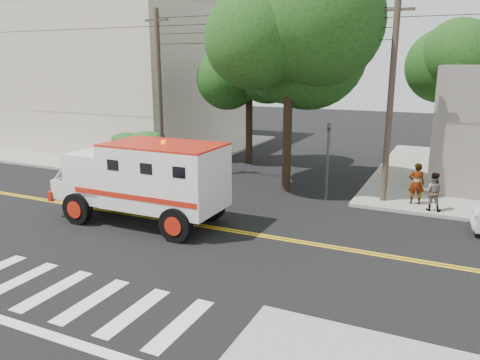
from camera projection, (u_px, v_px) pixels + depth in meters
The scene contains 14 objects.
ground at pixel (195, 225), 18.57m from camera, with size 100.00×100.00×0.00m, color black.
sidewalk_nw at pixel (132, 146), 35.96m from camera, with size 17.00×17.00×0.15m, color gray.
building_left at pixel (120, 77), 36.87m from camera, with size 16.00×14.00×10.00m, color beige.
utility_pole_left at pixel (160, 97), 25.05m from camera, with size 0.28×0.28×9.00m, color #382D23.
utility_pole_right at pixel (390, 104), 20.33m from camera, with size 0.28×0.28×9.00m, color #382D23.
tree_main at pixel (296, 42), 21.48m from camera, with size 6.08×5.70×9.85m.
tree_left at pixel (253, 72), 28.64m from camera, with size 4.48×4.20×7.70m.
tree_right at pixel (461, 66), 27.31m from camera, with size 4.80×4.50×8.20m.
traffic_signal at pixel (328, 153), 21.39m from camera, with size 0.15×0.18×3.60m.
accessibility_sign at pixel (155, 153), 26.21m from camera, with size 0.45×0.10×2.02m.
palm_planter at pixel (141, 145), 27.05m from camera, with size 3.52×2.63×2.36m.
armored_truck at pixel (145, 177), 18.41m from camera, with size 7.22×2.95×3.28m.
pedestrian_a at pixel (416, 184), 20.60m from camera, with size 0.68×0.45×1.86m, color gray.
pedestrian_b at pixel (433, 192), 19.71m from camera, with size 0.80×0.62×1.65m, color gray.
Camera 1 is at (9.07, -15.17, 6.23)m, focal length 35.00 mm.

